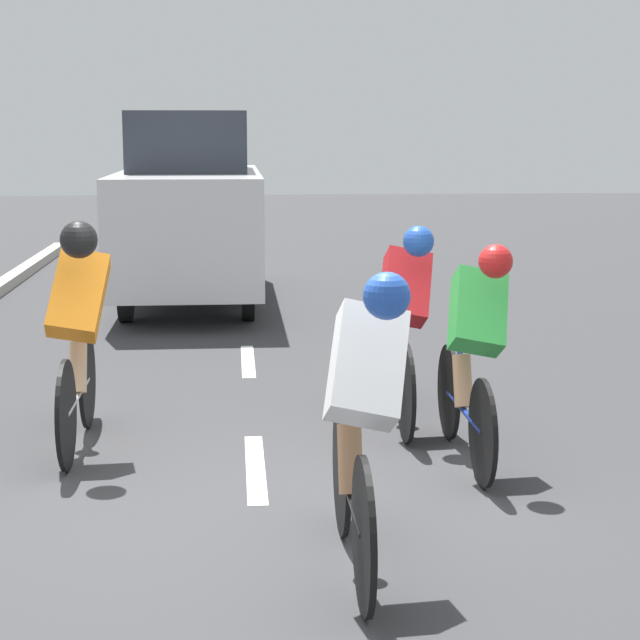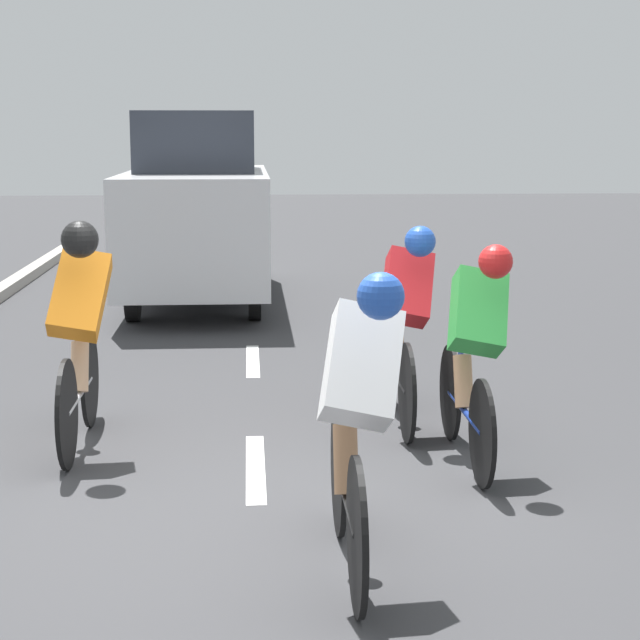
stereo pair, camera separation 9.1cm
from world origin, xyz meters
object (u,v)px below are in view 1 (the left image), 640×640
Objects in this scene: cyclist_red at (402,321)px; cyclist_orange at (78,330)px; cyclist_white at (362,418)px; support_car at (190,209)px; cyclist_green at (474,349)px.

cyclist_orange is (2.22, 0.44, 0.06)m from cyclist_red.
support_car reaches higher than cyclist_white.
support_car is at bearing -73.72° from cyclist_red.
cyclist_white is at bearing 126.59° from cyclist_orange.
support_car is (1.12, -8.51, 0.38)m from cyclist_white.
cyclist_orange is at bearing 85.47° from support_car.
support_car is at bearing -73.45° from cyclist_green.
cyclist_white is 8.59m from support_car.
cyclist_red reaches higher than cyclist_green.
cyclist_orange is at bearing -11.17° from cyclist_green.
cyclist_orange is 1.02× the size of cyclist_white.
cyclist_white is at bearing 76.98° from cyclist_red.
cyclist_white is (0.61, 2.62, 0.01)m from cyclist_red.
cyclist_green is 7.14m from support_car.
cyclist_red is at bearing -168.82° from cyclist_orange.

